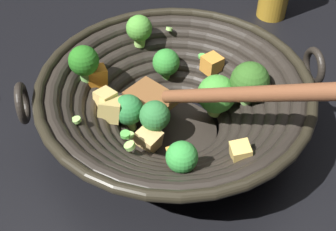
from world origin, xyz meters
TOP-DOWN VIEW (x-y plane):
  - ground_plane at (0.00, 0.00)m, footprint 4.00×4.00m
  - wok at (-0.00, 0.00)m, footprint 0.37×0.40m

SIDE VIEW (x-z plane):
  - ground_plane at x=0.00m, z-range 0.00..0.00m
  - wok at x=0.00m, z-range -0.05..0.18m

